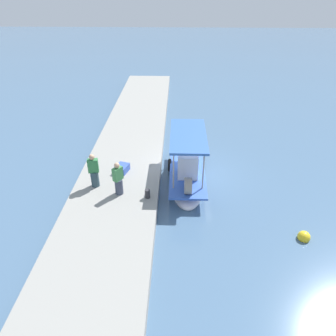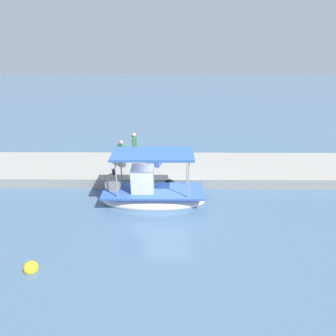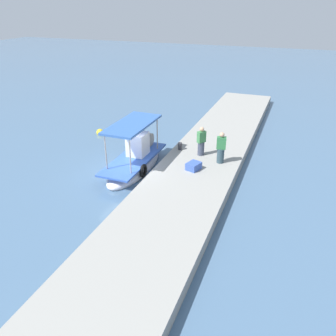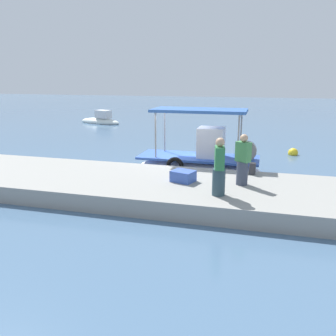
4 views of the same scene
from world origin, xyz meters
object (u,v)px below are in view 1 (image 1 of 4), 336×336
object	(u,v)px
mooring_bollard	(148,194)
marker_buoy	(304,237)
main_fishing_boat	(187,174)
cargo_crate	(122,168)
fisherman_by_crate	(94,172)
fisherman_near_bollard	(118,180)

from	to	relation	value
mooring_bollard	marker_buoy	xyz separation A→B (m)	(1.91, 6.72, -0.69)
main_fishing_boat	cargo_crate	distance (m)	3.45
fisherman_by_crate	marker_buoy	world-z (taller)	fisherman_by_crate
main_fishing_boat	cargo_crate	bearing A→B (deg)	-89.66
main_fishing_boat	mooring_bollard	xyz separation A→B (m)	(2.27, -1.89, 0.30)
marker_buoy	fisherman_near_bollard	bearing A→B (deg)	-105.18
fisherman_by_crate	marker_buoy	bearing A→B (deg)	73.34
main_fishing_boat	fisherman_by_crate	distance (m)	4.83
mooring_bollard	cargo_crate	world-z (taller)	mooring_bollard
fisherman_by_crate	main_fishing_boat	bearing A→B (deg)	106.74
marker_buoy	mooring_bollard	bearing A→B (deg)	-105.85
main_fishing_boat	marker_buoy	world-z (taller)	main_fishing_boat
main_fishing_boat	mooring_bollard	size ratio (longest dim) A/B	12.36
fisherman_near_bollard	mooring_bollard	size ratio (longest dim) A/B	3.88
mooring_bollard	cargo_crate	distance (m)	2.73
fisherman_by_crate	mooring_bollard	size ratio (longest dim) A/B	4.03
cargo_crate	marker_buoy	xyz separation A→B (m)	(4.15, 8.27, -0.66)
fisherman_by_crate	cargo_crate	xyz separation A→B (m)	(-1.35, 1.11, -0.61)
cargo_crate	marker_buoy	world-z (taller)	cargo_crate
fisherman_by_crate	cargo_crate	bearing A→B (deg)	140.49
main_fishing_boat	fisherman_by_crate	size ratio (longest dim) A/B	3.06
fisherman_near_bollard	marker_buoy	size ratio (longest dim) A/B	3.23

